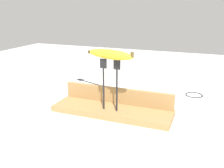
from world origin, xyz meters
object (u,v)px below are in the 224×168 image
object	(u,v)px
banana_raised_center	(110,54)
banana_chunk_near	(165,103)
fork_fallen_near	(86,81)
wire_coil	(194,95)
fork_stand_center	(110,81)

from	to	relation	value
banana_raised_center	banana_chunk_near	size ratio (longest dim) A/B	4.28
fork_fallen_near	banana_chunk_near	xyz separation A→B (m)	(0.48, -0.21, 0.01)
banana_chunk_near	wire_coil	bearing A→B (deg)	62.12
fork_stand_center	banana_chunk_near	size ratio (longest dim) A/B	4.25
fork_fallen_near	banana_raised_center	bearing A→B (deg)	-51.61
fork_stand_center	fork_fallen_near	xyz separation A→B (m)	(-0.30, 0.37, -0.14)
fork_fallen_near	wire_coil	size ratio (longest dim) A/B	2.23
banana_raised_center	banana_chunk_near	xyz separation A→B (m)	(0.18, 0.16, -0.22)
fork_stand_center	fork_fallen_near	world-z (taller)	fork_stand_center
fork_fallen_near	banana_chunk_near	bearing A→B (deg)	-23.60
fork_stand_center	banana_raised_center	xyz separation A→B (m)	(-0.00, 0.00, 0.10)
fork_stand_center	banana_chunk_near	world-z (taller)	fork_stand_center
banana_raised_center	wire_coil	bearing A→B (deg)	51.46
banana_chunk_near	wire_coil	distance (m)	0.23
fork_fallen_near	wire_coil	xyz separation A→B (m)	(0.58, -0.01, -0.00)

